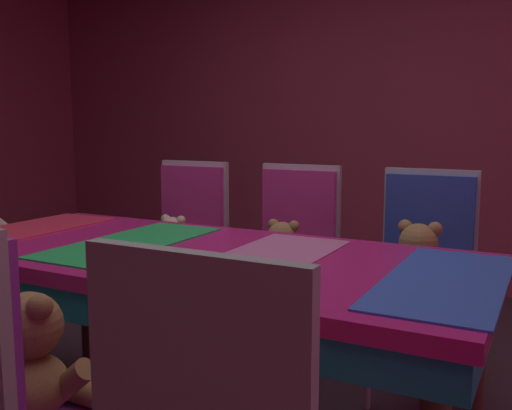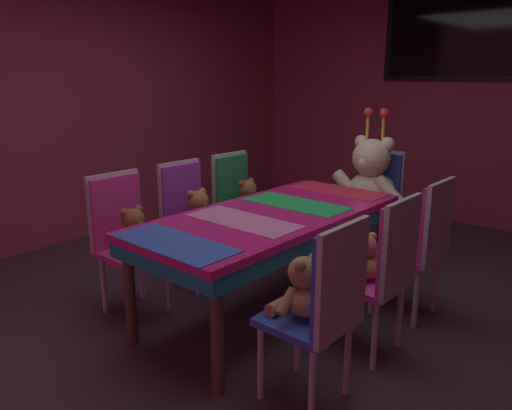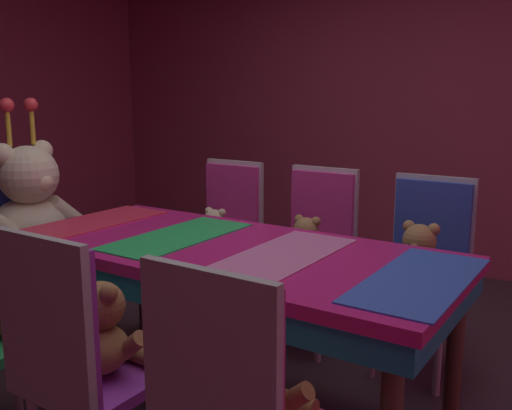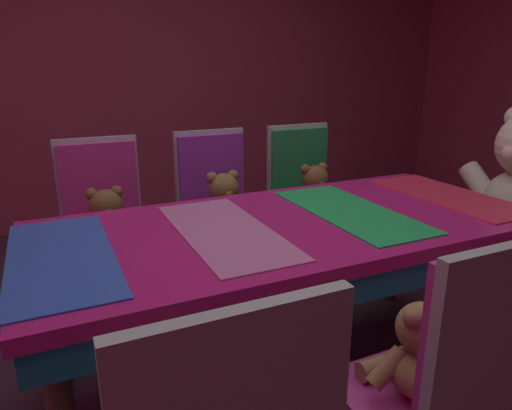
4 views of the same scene
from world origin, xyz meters
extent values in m
cube|color=#99334C|center=(2.60, 0.00, 1.40)|extent=(0.12, 6.40, 2.80)
cube|color=#C61E72|center=(0.00, 0.00, 0.71)|extent=(0.90, 2.00, 0.05)
cube|color=teal|center=(0.00, 0.00, 0.64)|extent=(0.88, 1.96, 0.10)
cylinder|color=#4C3826|center=(0.38, 0.90, 0.34)|extent=(0.07, 0.07, 0.69)
cylinder|color=#4C3826|center=(0.38, -0.90, 0.34)|extent=(0.07, 0.07, 0.69)
cube|color=blue|center=(0.00, -0.85, 0.74)|extent=(0.77, 0.32, 0.01)
cube|color=pink|center=(0.00, -0.28, 0.74)|extent=(0.77, 0.32, 0.01)
cube|color=green|center=(0.00, 0.28, 0.74)|extent=(0.77, 0.32, 0.01)
cube|color=#E52D4C|center=(0.00, 0.85, 0.74)|extent=(0.77, 0.32, 0.01)
sphere|color=brown|center=(-0.71, -0.62, 0.69)|extent=(0.16, 0.16, 0.16)
sphere|color=#99663C|center=(-0.65, -0.62, 0.68)|extent=(0.06, 0.06, 0.06)
sphere|color=brown|center=(-0.72, -0.56, 0.75)|extent=(0.06, 0.06, 0.06)
sphere|color=brown|center=(-0.72, -0.68, 0.75)|extent=(0.06, 0.06, 0.06)
ellipsoid|color=olive|center=(-0.74, -0.01, 0.55)|extent=(0.20, 0.20, 0.16)
sphere|color=olive|center=(-0.72, -0.01, 0.70)|extent=(0.16, 0.16, 0.16)
sphere|color=#AE7747|center=(-0.67, -0.01, 0.69)|extent=(0.06, 0.06, 0.06)
sphere|color=olive|center=(-0.74, 0.05, 0.76)|extent=(0.06, 0.06, 0.06)
sphere|color=olive|center=(-0.74, -0.07, 0.76)|extent=(0.06, 0.06, 0.06)
cylinder|color=olive|center=(-0.70, 0.10, 0.57)|extent=(0.06, 0.15, 0.14)
cylinder|color=olive|center=(-0.70, -0.11, 0.57)|extent=(0.06, 0.15, 0.14)
cylinder|color=olive|center=(-0.61, 0.05, 0.49)|extent=(0.07, 0.15, 0.07)
cylinder|color=olive|center=(-0.61, -0.06, 0.49)|extent=(0.07, 0.15, 0.07)
cube|color=#2D47B2|center=(0.74, -0.62, 0.44)|extent=(0.40, 0.40, 0.04)
cube|color=#2D47B2|center=(0.92, -0.62, 0.71)|extent=(0.05, 0.38, 0.50)
cube|color=#B2B2B7|center=(0.94, -0.62, 0.71)|extent=(0.03, 0.41, 0.55)
cylinder|color=#B2B2B7|center=(0.90, -0.46, 0.21)|extent=(0.04, 0.04, 0.42)
cylinder|color=#B2B2B7|center=(0.90, -0.78, 0.21)|extent=(0.04, 0.04, 0.42)
cylinder|color=#B2B2B7|center=(0.58, -0.46, 0.21)|extent=(0.04, 0.04, 0.42)
cylinder|color=#B2B2B7|center=(0.58, -0.78, 0.21)|extent=(0.04, 0.04, 0.42)
ellipsoid|color=#9E7247|center=(0.74, -0.62, 0.55)|extent=(0.20, 0.20, 0.16)
sphere|color=#9E7247|center=(0.72, -0.62, 0.69)|extent=(0.16, 0.16, 0.16)
sphere|color=tan|center=(0.66, -0.62, 0.68)|extent=(0.06, 0.06, 0.06)
sphere|color=#9E7247|center=(0.74, -0.68, 0.75)|extent=(0.06, 0.06, 0.06)
sphere|color=#9E7247|center=(0.74, -0.56, 0.75)|extent=(0.06, 0.06, 0.06)
cylinder|color=#9E7247|center=(0.70, -0.72, 0.56)|extent=(0.06, 0.14, 0.13)
cylinder|color=#9E7247|center=(0.70, -0.52, 0.56)|extent=(0.06, 0.14, 0.13)
cylinder|color=#9E7247|center=(0.61, -0.68, 0.49)|extent=(0.07, 0.15, 0.07)
cylinder|color=#9E7247|center=(0.61, -0.57, 0.49)|extent=(0.07, 0.15, 0.07)
cube|color=#CC338C|center=(0.73, 0.00, 0.44)|extent=(0.40, 0.40, 0.04)
cube|color=#CC338C|center=(0.91, 0.00, 0.71)|extent=(0.05, 0.38, 0.50)
cube|color=#B2B2B7|center=(0.94, 0.00, 0.71)|extent=(0.03, 0.41, 0.55)
cylinder|color=#B2B2B7|center=(0.89, 0.16, 0.21)|extent=(0.04, 0.04, 0.42)
cylinder|color=#B2B2B7|center=(0.89, -0.16, 0.21)|extent=(0.04, 0.04, 0.42)
cylinder|color=#B2B2B7|center=(0.57, 0.16, 0.21)|extent=(0.04, 0.04, 0.42)
cylinder|color=#B2B2B7|center=(0.57, -0.16, 0.21)|extent=(0.04, 0.04, 0.42)
ellipsoid|color=#9E7247|center=(0.73, 0.00, 0.54)|extent=(0.17, 0.17, 0.14)
sphere|color=#9E7247|center=(0.72, 0.00, 0.66)|extent=(0.14, 0.14, 0.14)
sphere|color=tan|center=(0.67, 0.00, 0.65)|extent=(0.05, 0.05, 0.05)
sphere|color=#9E7247|center=(0.73, -0.05, 0.72)|extent=(0.05, 0.05, 0.05)
sphere|color=#9E7247|center=(0.73, 0.05, 0.72)|extent=(0.05, 0.05, 0.05)
cylinder|color=#9E7247|center=(0.70, -0.09, 0.55)|extent=(0.05, 0.12, 0.12)
cylinder|color=#9E7247|center=(0.70, 0.09, 0.55)|extent=(0.05, 0.12, 0.12)
cylinder|color=#9E7247|center=(0.62, -0.05, 0.49)|extent=(0.06, 0.13, 0.06)
cylinder|color=#9E7247|center=(0.62, 0.04, 0.49)|extent=(0.06, 0.13, 0.06)
cube|color=#CC338C|center=(0.71, 0.61, 0.44)|extent=(0.40, 0.40, 0.04)
cube|color=#CC338C|center=(0.89, 0.61, 0.71)|extent=(0.05, 0.38, 0.50)
cube|color=#B2B2B7|center=(0.91, 0.61, 0.71)|extent=(0.03, 0.41, 0.55)
cylinder|color=#B2B2B7|center=(0.87, 0.77, 0.21)|extent=(0.04, 0.04, 0.42)
cylinder|color=#B2B2B7|center=(0.87, 0.45, 0.21)|extent=(0.04, 0.04, 0.42)
cylinder|color=#B2B2B7|center=(0.55, 0.77, 0.21)|extent=(0.04, 0.04, 0.42)
cylinder|color=#B2B2B7|center=(0.55, 0.45, 0.21)|extent=(0.04, 0.04, 0.42)
ellipsoid|color=beige|center=(0.71, 0.61, 0.53)|extent=(0.16, 0.16, 0.13)
sphere|color=beige|center=(0.70, 0.61, 0.65)|extent=(0.13, 0.13, 0.13)
sphere|color=#FDDCAD|center=(0.65, 0.61, 0.64)|extent=(0.05, 0.05, 0.05)
sphere|color=beige|center=(0.71, 0.56, 0.70)|extent=(0.05, 0.05, 0.05)
sphere|color=beige|center=(0.71, 0.66, 0.70)|extent=(0.05, 0.05, 0.05)
cylinder|color=beige|center=(0.68, 0.53, 0.54)|extent=(0.04, 0.11, 0.11)
cylinder|color=beige|center=(0.68, 0.69, 0.54)|extent=(0.04, 0.11, 0.11)
cylinder|color=beige|center=(0.61, 0.57, 0.49)|extent=(0.06, 0.12, 0.06)
cylinder|color=beige|center=(0.61, 0.65, 0.49)|extent=(0.06, 0.12, 0.06)
cylinder|color=#B2B2B7|center=(0.16, 1.26, 0.21)|extent=(0.04, 0.04, 0.42)
cylinder|color=beige|center=(0.11, 1.15, 0.53)|extent=(0.31, 0.14, 0.14)
camera|label=1|loc=(-1.63, -1.10, 1.18)|focal=40.01mm
camera|label=2|loc=(2.01, -2.46, 1.63)|focal=34.07mm
camera|label=3|loc=(-1.94, -1.43, 1.39)|focal=39.88mm
camera|label=4|loc=(1.50, -0.85, 1.34)|focal=32.15mm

